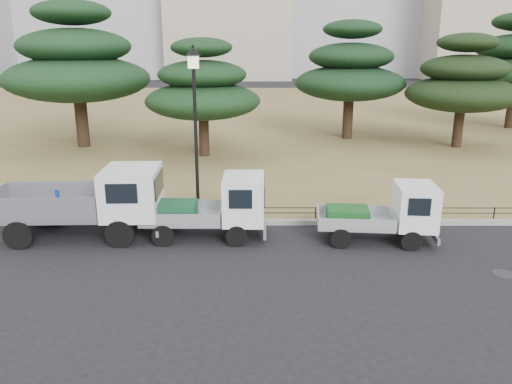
{
  "coord_description": "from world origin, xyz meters",
  "views": [
    {
      "loc": [
        0.04,
        -13.13,
        5.71
      ],
      "look_at": [
        0.0,
        2.0,
        1.3
      ],
      "focal_mm": 35.0,
      "sensor_mm": 36.0,
      "label": 1
    }
  ],
  "objects_px": {
    "truck_large": "(89,199)",
    "street_lamp": "(195,106)",
    "truck_kei_rear": "(385,213)",
    "truck_kei_front": "(214,207)",
    "tarp_pile": "(50,205)"
  },
  "relations": [
    {
      "from": "truck_large",
      "to": "street_lamp",
      "type": "relative_size",
      "value": 0.92
    },
    {
      "from": "truck_large",
      "to": "truck_kei_rear",
      "type": "height_order",
      "value": "truck_large"
    },
    {
      "from": "truck_large",
      "to": "street_lamp",
      "type": "height_order",
      "value": "street_lamp"
    },
    {
      "from": "truck_kei_rear",
      "to": "truck_kei_front",
      "type": "bearing_deg",
      "value": -178.93
    },
    {
      "from": "truck_kei_front",
      "to": "tarp_pile",
      "type": "bearing_deg",
      "value": 165.98
    },
    {
      "from": "tarp_pile",
      "to": "truck_kei_front",
      "type": "bearing_deg",
      "value": -14.38
    },
    {
      "from": "truck_kei_front",
      "to": "street_lamp",
      "type": "height_order",
      "value": "street_lamp"
    },
    {
      "from": "truck_large",
      "to": "truck_kei_rear",
      "type": "xyz_separation_m",
      "value": [
        9.03,
        -0.38,
        -0.31
      ]
    },
    {
      "from": "truck_kei_front",
      "to": "street_lamp",
      "type": "xyz_separation_m",
      "value": [
        -0.67,
        1.48,
        2.91
      ]
    },
    {
      "from": "truck_kei_rear",
      "to": "street_lamp",
      "type": "relative_size",
      "value": 0.64
    },
    {
      "from": "truck_large",
      "to": "truck_kei_front",
      "type": "xyz_separation_m",
      "value": [
        3.85,
        -0.05,
        -0.23
      ]
    },
    {
      "from": "street_lamp",
      "to": "tarp_pile",
      "type": "height_order",
      "value": "street_lamp"
    },
    {
      "from": "truck_large",
      "to": "tarp_pile",
      "type": "relative_size",
      "value": 2.55
    },
    {
      "from": "truck_kei_front",
      "to": "truck_kei_rear",
      "type": "distance_m",
      "value": 5.2
    },
    {
      "from": "truck_large",
      "to": "truck_kei_front",
      "type": "bearing_deg",
      "value": -3.27
    }
  ]
}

